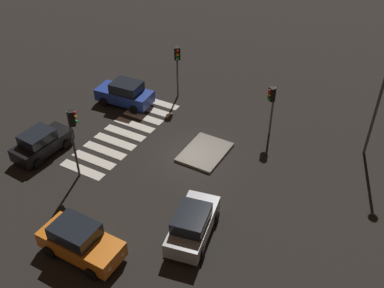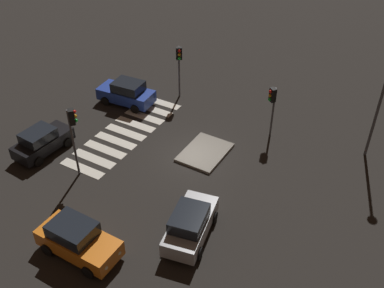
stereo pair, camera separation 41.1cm
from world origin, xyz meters
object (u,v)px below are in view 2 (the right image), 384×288
car_black (42,141)px  car_blue (127,93)px  traffic_light_west (272,100)px  car_silver (190,224)px  car_orange (77,240)px  traffic_light_east (73,127)px  traffic_island (205,152)px  traffic_light_south (179,60)px

car_black → car_blue: car_blue is taller
car_blue → traffic_light_west: 11.32m
car_silver → car_black: car_silver is taller
car_silver → car_black: bearing=72.1°
car_silver → traffic_light_west: bearing=-11.2°
car_orange → car_silver: (-3.80, 4.38, -0.03)m
car_blue → traffic_light_west: (-1.48, 11.06, 1.93)m
car_orange → car_blue: bearing=117.6°
car_orange → traffic_light_east: bearing=131.0°
car_blue → traffic_light_west: traffic_light_west is taller
car_silver → traffic_light_east: (-1.02, -8.48, 2.66)m
car_silver → traffic_light_west: size_ratio=1.20×
traffic_island → traffic_light_east: 8.76m
traffic_light_east → traffic_island: bearing=0.6°
traffic_island → car_silver: (6.69, 2.78, 0.83)m
car_silver → car_blue: size_ratio=1.01×
traffic_light_west → traffic_light_south: (-1.36, -8.06, 0.37)m
car_orange → car_silver: bearing=41.6°
car_black → car_silver: bearing=-92.9°
traffic_island → traffic_light_south: 8.11m
traffic_light_east → traffic_light_west: (-9.67, 8.55, -0.72)m
traffic_island → traffic_light_south: size_ratio=0.83×
car_black → car_blue: size_ratio=0.93×
car_black → traffic_light_west: traffic_light_west is taller
car_orange → traffic_light_south: (-15.86, -3.61, 2.27)m
car_black → traffic_light_east: 4.57m
traffic_light_west → car_orange: bearing=19.2°
car_silver → traffic_light_west: 10.86m
car_blue → car_silver: bearing=135.7°
car_orange → car_blue: (-13.02, -6.61, -0.02)m
car_black → traffic_light_west: 15.40m
car_silver → car_orange: bearing=120.1°
traffic_island → traffic_light_south: bearing=-135.8°
traffic_island → car_black: car_black is taller
car_orange → traffic_light_west: bearing=73.6°
traffic_light_east → traffic_light_west: 12.92m
traffic_light_east → traffic_light_south: 11.05m
car_silver → traffic_light_south: bearing=22.7°
car_silver → traffic_light_east: 8.95m
car_black → traffic_light_east: bearing=-93.3°
car_black → traffic_light_east: (0.48, 3.65, 2.71)m
car_orange → car_blue: 14.60m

